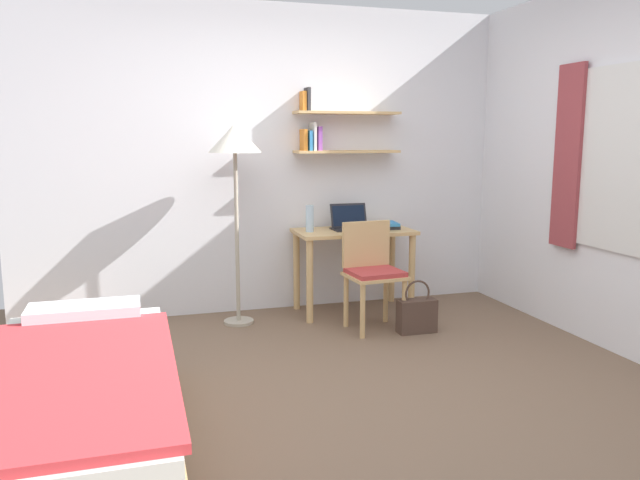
{
  "coord_description": "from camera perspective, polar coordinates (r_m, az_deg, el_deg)",
  "views": [
    {
      "loc": [
        -1.18,
        -3.23,
        1.5
      ],
      "look_at": [
        -0.06,
        0.51,
        0.85
      ],
      "focal_mm": 34.89,
      "sensor_mm": 36.0,
      "label": 1
    }
  ],
  "objects": [
    {
      "name": "ground_plane",
      "position": [
        3.75,
        3.2,
        -14.12
      ],
      "size": [
        5.28,
        5.28,
        0.0
      ],
      "primitive_type": "plane",
      "color": "brown"
    },
    {
      "name": "wall_back",
      "position": [
        5.39,
        -3.92,
        7.36
      ],
      "size": [
        4.4,
        0.27,
        2.6
      ],
      "color": "white",
      "rests_on": "ground_plane"
    },
    {
      "name": "bed",
      "position": [
        3.22,
        -21.49,
        -14.26
      ],
      "size": [
        0.91,
        2.02,
        0.54
      ],
      "color": "tan",
      "rests_on": "ground_plane"
    },
    {
      "name": "desk",
      "position": [
        5.32,
        3.1,
        -0.58
      ],
      "size": [
        1.0,
        0.52,
        0.72
      ],
      "color": "tan",
      "rests_on": "ground_plane"
    },
    {
      "name": "desk_chair",
      "position": [
        4.89,
        4.81,
        -2.68
      ],
      "size": [
        0.45,
        0.41,
        0.84
      ],
      "color": "tan",
      "rests_on": "ground_plane"
    },
    {
      "name": "standing_lamp",
      "position": [
        4.93,
        -7.81,
        8.33
      ],
      "size": [
        0.41,
        0.41,
        1.6
      ],
      "color": "#B2A893",
      "rests_on": "ground_plane"
    },
    {
      "name": "laptop",
      "position": [
        5.33,
        2.79,
        1.59
      ],
      "size": [
        0.33,
        0.23,
        0.21
      ],
      "color": "black",
      "rests_on": "desk"
    },
    {
      "name": "water_bottle",
      "position": [
        5.17,
        -0.95,
        1.98
      ],
      "size": [
        0.07,
        0.07,
        0.22
      ],
      "primitive_type": "cylinder",
      "color": "silver",
      "rests_on": "desk"
    },
    {
      "name": "book_stack",
      "position": [
        5.4,
        6.27,
        1.36
      ],
      "size": [
        0.18,
        0.25,
        0.06
      ],
      "color": "#333338",
      "rests_on": "desk"
    },
    {
      "name": "handbag",
      "position": [
        4.89,
        8.87,
        -6.77
      ],
      "size": [
        0.3,
        0.12,
        0.42
      ],
      "color": "#4C382D",
      "rests_on": "ground_plane"
    }
  ]
}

